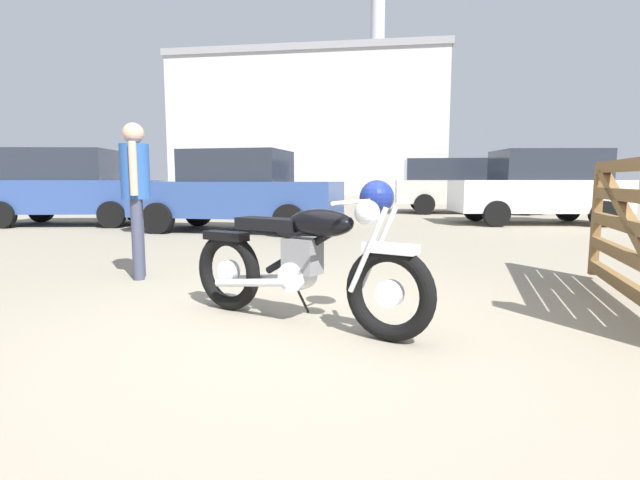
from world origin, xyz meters
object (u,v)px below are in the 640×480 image
vintage_motorcycle (308,258)px  blue_hatchback_right (238,191)px  dark_sedan_left (69,186)px  silver_sedan_mid (540,186)px  pale_sedan_back (466,184)px  bystander (136,184)px

vintage_motorcycle → blue_hatchback_right: bearing=136.8°
vintage_motorcycle → blue_hatchback_right: blue_hatchback_right is taller
vintage_motorcycle → dark_sedan_left: size_ratio=0.47×
silver_sedan_mid → pale_sedan_back: (-1.04, 3.79, 0.02)m
blue_hatchback_right → pale_sedan_back: (5.78, 6.23, 0.10)m
bystander → dark_sedan_left: size_ratio=0.40×
vintage_motorcycle → dark_sedan_left: (-6.73, 7.31, 0.43)m
bystander → silver_sedan_mid: silver_sedan_mid is taller
vintage_motorcycle → dark_sedan_left: dark_sedan_left is taller
vintage_motorcycle → pale_sedan_back: size_ratio=0.40×
bystander → dark_sedan_left: dark_sedan_left is taller
vintage_motorcycle → bystander: bystander is taller
silver_sedan_mid → blue_hatchback_right: size_ratio=0.92×
bystander → silver_sedan_mid: (6.53, 7.38, -0.10)m
silver_sedan_mid → vintage_motorcycle: bearing=58.2°
bystander → dark_sedan_left: 7.48m
bystander → blue_hatchback_right: 4.95m
silver_sedan_mid → dark_sedan_left: bearing=2.9°
bystander → silver_sedan_mid: size_ratio=0.41×
bystander → vintage_motorcycle: bearing=122.3°
bystander → silver_sedan_mid: 9.85m
vintage_motorcycle → bystander: (-2.05, 1.46, 0.53)m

